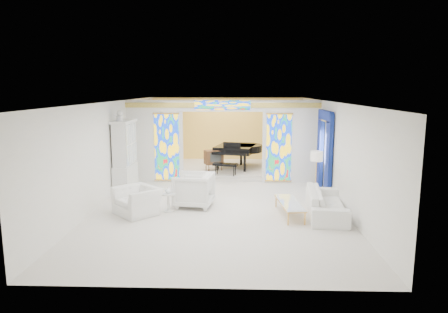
{
  "coord_description": "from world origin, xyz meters",
  "views": [
    {
      "loc": [
        0.52,
        -12.38,
        3.41
      ],
      "look_at": [
        0.11,
        0.2,
        1.26
      ],
      "focal_mm": 32.0,
      "sensor_mm": 36.0,
      "label": 1
    }
  ],
  "objects_px": {
    "armchair_left": "(137,201)",
    "sofa": "(326,203)",
    "china_cabinet": "(125,156)",
    "coffee_table": "(290,203)",
    "armchair_right": "(194,190)",
    "tv_console": "(214,157)",
    "grand_piano": "(239,149)"
  },
  "relations": [
    {
      "from": "sofa",
      "to": "grand_piano",
      "type": "xyz_separation_m",
      "value": [
        -2.34,
        5.72,
        0.59
      ]
    },
    {
      "from": "grand_piano",
      "to": "sofa",
      "type": "bearing_deg",
      "value": -53.99
    },
    {
      "from": "armchair_right",
      "to": "coffee_table",
      "type": "distance_m",
      "value": 2.8
    },
    {
      "from": "sofa",
      "to": "china_cabinet",
      "type": "bearing_deg",
      "value": 74.43
    },
    {
      "from": "china_cabinet",
      "to": "armchair_left",
      "type": "xyz_separation_m",
      "value": [
        1.02,
        -2.51,
        -0.8
      ]
    },
    {
      "from": "armchair_right",
      "to": "tv_console",
      "type": "distance_m",
      "value": 4.41
    },
    {
      "from": "sofa",
      "to": "armchair_right",
      "type": "bearing_deg",
      "value": 84.96
    },
    {
      "from": "armchair_right",
      "to": "tv_console",
      "type": "xyz_separation_m",
      "value": [
        0.33,
        4.39,
        0.21
      ]
    },
    {
      "from": "china_cabinet",
      "to": "armchair_right",
      "type": "distance_m",
      "value": 3.1
    },
    {
      "from": "china_cabinet",
      "to": "coffee_table",
      "type": "height_order",
      "value": "china_cabinet"
    },
    {
      "from": "sofa",
      "to": "grand_piano",
      "type": "bearing_deg",
      "value": 28.38
    },
    {
      "from": "armchair_right",
      "to": "tv_console",
      "type": "height_order",
      "value": "armchair_right"
    },
    {
      "from": "armchair_right",
      "to": "grand_piano",
      "type": "height_order",
      "value": "grand_piano"
    },
    {
      "from": "coffee_table",
      "to": "tv_console",
      "type": "relative_size",
      "value": 2.1
    },
    {
      "from": "coffee_table",
      "to": "armchair_right",
      "type": "bearing_deg",
      "value": 163.73
    },
    {
      "from": "china_cabinet",
      "to": "grand_piano",
      "type": "relative_size",
      "value": 0.93
    },
    {
      "from": "tv_console",
      "to": "armchair_right",
      "type": "bearing_deg",
      "value": -117.1
    },
    {
      "from": "armchair_left",
      "to": "coffee_table",
      "type": "height_order",
      "value": "armchair_left"
    },
    {
      "from": "china_cabinet",
      "to": "armchair_right",
      "type": "bearing_deg",
      "value": -34.79
    },
    {
      "from": "china_cabinet",
      "to": "armchair_left",
      "type": "distance_m",
      "value": 2.82
    },
    {
      "from": "armchair_left",
      "to": "sofa",
      "type": "xyz_separation_m",
      "value": [
        5.15,
        0.05,
        -0.02
      ]
    },
    {
      "from": "armchair_left",
      "to": "tv_console",
      "type": "bearing_deg",
      "value": 115.95
    },
    {
      "from": "armchair_right",
      "to": "coffee_table",
      "type": "relative_size",
      "value": 0.63
    },
    {
      "from": "armchair_left",
      "to": "coffee_table",
      "type": "distance_m",
      "value": 4.16
    },
    {
      "from": "armchair_left",
      "to": "sofa",
      "type": "relative_size",
      "value": 0.47
    },
    {
      "from": "china_cabinet",
      "to": "tv_console",
      "type": "relative_size",
      "value": 3.32
    },
    {
      "from": "china_cabinet",
      "to": "sofa",
      "type": "distance_m",
      "value": 6.69
    },
    {
      "from": "coffee_table",
      "to": "tv_console",
      "type": "height_order",
      "value": "tv_console"
    },
    {
      "from": "china_cabinet",
      "to": "coffee_table",
      "type": "xyz_separation_m",
      "value": [
        5.17,
        -2.51,
        -0.83
      ]
    },
    {
      "from": "sofa",
      "to": "tv_console",
      "type": "bearing_deg",
      "value": 39.38
    },
    {
      "from": "china_cabinet",
      "to": "armchair_left",
      "type": "relative_size",
      "value": 2.39
    },
    {
      "from": "china_cabinet",
      "to": "coffee_table",
      "type": "distance_m",
      "value": 5.81
    }
  ]
}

